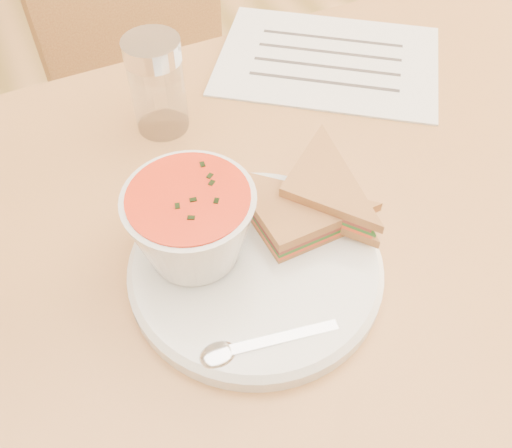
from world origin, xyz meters
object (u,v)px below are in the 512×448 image
dining_table (305,356)px  plate (256,268)px  chair_far (194,126)px  soup_bowl (192,228)px  condiment_shaker (157,86)px

dining_table → plate: 0.40m
dining_table → chair_far: (0.02, 0.52, 0.08)m
soup_bowl → condiment_shaker: 0.22m
dining_table → plate: plate is taller
soup_bowl → condiment_shaker: bearing=79.3°
chair_far → condiment_shaker: chair_far is taller
chair_far → condiment_shaker: 0.50m
plate → condiment_shaker: size_ratio=2.09×
dining_table → chair_far: bearing=88.2°
chair_far → plate: chair_far is taller
dining_table → condiment_shaker: 0.49m
condiment_shaker → soup_bowl: bearing=-100.7°
plate → soup_bowl: bearing=143.9°
soup_bowl → condiment_shaker: condiment_shaker is taller
dining_table → plate: bearing=-155.4°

